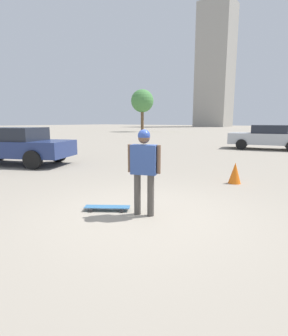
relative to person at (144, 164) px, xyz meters
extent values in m
plane|color=gray|center=(0.00, 0.00, -0.96)|extent=(220.00, 220.00, 0.00)
cylinder|color=#4C4742|center=(0.12, 0.04, -0.58)|extent=(0.12, 0.12, 0.77)
cylinder|color=#4C4742|center=(-0.12, -0.04, -0.58)|extent=(0.12, 0.12, 0.77)
cube|color=#334C8C|center=(0.00, 0.00, 0.07)|extent=(0.50, 0.34, 0.53)
cylinder|color=brown|center=(0.25, 0.09, 0.09)|extent=(0.07, 0.07, 0.50)
cylinder|color=brown|center=(-0.25, -0.09, 0.09)|extent=(0.07, 0.07, 0.50)
sphere|color=brown|center=(0.00, 0.00, 0.46)|extent=(0.21, 0.21, 0.21)
sphere|color=#2D4799|center=(0.00, 0.00, 0.50)|extent=(0.22, 0.22, 0.22)
cube|color=#336693|center=(0.72, 0.22, -0.89)|extent=(0.84, 0.66, 0.01)
cylinder|color=#262628|center=(0.90, 0.49, -0.93)|extent=(0.07, 0.06, 0.07)
cylinder|color=#262628|center=(1.03, 0.29, -0.93)|extent=(0.07, 0.06, 0.07)
cylinder|color=#262628|center=(0.41, 0.16, -0.93)|extent=(0.07, 0.06, 0.07)
cylinder|color=#262628|center=(0.54, -0.04, -0.93)|extent=(0.07, 0.06, 0.07)
cube|color=navy|center=(7.70, -1.63, -0.31)|extent=(4.98, 3.56, 0.62)
cube|color=#1E232D|center=(7.60, -1.68, 0.26)|extent=(2.58, 2.34, 0.51)
cylinder|color=black|center=(6.02, -1.42, -0.62)|extent=(0.71, 0.47, 0.69)
cylinder|color=black|center=(6.76, -3.05, -0.62)|extent=(0.71, 0.47, 0.69)
cube|color=#ADB2B7|center=(0.76, -13.90, -0.31)|extent=(4.68, 2.65, 0.67)
cube|color=#1E232D|center=(0.65, -13.92, 0.28)|extent=(2.27, 1.99, 0.50)
cylinder|color=black|center=(1.92, -12.74, -0.65)|extent=(0.66, 0.32, 0.64)
cylinder|color=black|center=(2.28, -14.51, -0.65)|extent=(0.66, 0.32, 0.64)
cube|color=#9E998E|center=(30.74, -80.63, 17.87)|extent=(10.25, 9.16, 37.67)
cylinder|color=brown|center=(23.80, -32.06, 0.91)|extent=(0.49, 0.49, 3.75)
sphere|color=#478442|center=(23.80, -32.06, 4.10)|extent=(3.73, 3.73, 3.73)
cone|color=orange|center=(-0.56, -3.54, -0.67)|extent=(0.34, 0.34, 0.59)
camera|label=1|loc=(-2.73, 3.74, 0.75)|focal=28.00mm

